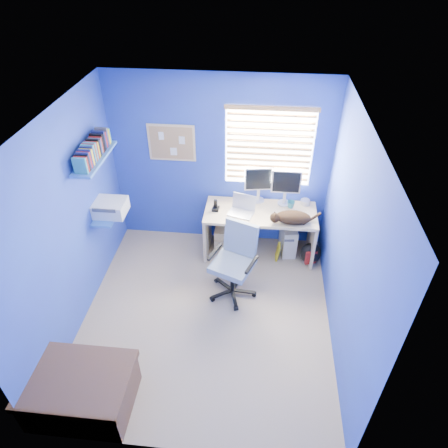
# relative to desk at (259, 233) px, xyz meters

# --- Properties ---
(floor) EXTENTS (3.00, 3.20, 0.00)m
(floor) POSITION_rel_desk_xyz_m (-0.59, -1.26, -0.37)
(floor) COLOR #9E876E
(floor) RESTS_ON ground
(ceiling) EXTENTS (3.00, 3.20, 0.00)m
(ceiling) POSITION_rel_desk_xyz_m (-0.59, -1.26, 2.13)
(ceiling) COLOR white
(ceiling) RESTS_ON wall_back
(wall_back) EXTENTS (3.00, 0.01, 2.50)m
(wall_back) POSITION_rel_desk_xyz_m (-0.59, 0.34, 0.88)
(wall_back) COLOR #2B3BA6
(wall_back) RESTS_ON ground
(wall_front) EXTENTS (3.00, 0.01, 2.50)m
(wall_front) POSITION_rel_desk_xyz_m (-0.59, -2.86, 0.88)
(wall_front) COLOR #2B3BA6
(wall_front) RESTS_ON ground
(wall_left) EXTENTS (0.01, 3.20, 2.50)m
(wall_left) POSITION_rel_desk_xyz_m (-2.09, -1.26, 0.88)
(wall_left) COLOR #2B3BA6
(wall_left) RESTS_ON ground
(wall_right) EXTENTS (0.01, 3.20, 2.50)m
(wall_right) POSITION_rel_desk_xyz_m (0.91, -1.26, 0.88)
(wall_right) COLOR #2B3BA6
(wall_right) RESTS_ON ground
(desk) EXTENTS (1.53, 0.65, 0.74)m
(desk) POSITION_rel_desk_xyz_m (0.00, 0.00, 0.00)
(desk) COLOR #DEBB86
(desk) RESTS_ON floor
(laptop) EXTENTS (0.39, 0.34, 0.22)m
(laptop) POSITION_rel_desk_xyz_m (-0.27, -0.07, 0.48)
(laptop) COLOR silver
(laptop) RESTS_ON desk
(monitor_left) EXTENTS (0.41, 0.18, 0.54)m
(monitor_left) POSITION_rel_desk_xyz_m (-0.05, 0.26, 0.64)
(monitor_left) COLOR silver
(monitor_left) RESTS_ON desk
(monitor_right) EXTENTS (0.40, 0.12, 0.54)m
(monitor_right) POSITION_rel_desk_xyz_m (0.32, 0.23, 0.64)
(monitor_right) COLOR silver
(monitor_right) RESTS_ON desk
(phone) EXTENTS (0.10, 0.12, 0.17)m
(phone) POSITION_rel_desk_xyz_m (-0.62, -0.02, 0.45)
(phone) COLOR black
(phone) RESTS_ON desk
(mug) EXTENTS (0.10, 0.09, 0.10)m
(mug) POSITION_rel_desk_xyz_m (0.41, 0.14, 0.42)
(mug) COLOR teal
(mug) RESTS_ON desk
(cd_spindle) EXTENTS (0.13, 0.13, 0.07)m
(cd_spindle) POSITION_rel_desk_xyz_m (0.62, 0.25, 0.41)
(cd_spindle) COLOR silver
(cd_spindle) RESTS_ON desk
(cat) EXTENTS (0.50, 0.33, 0.17)m
(cat) POSITION_rel_desk_xyz_m (0.43, -0.20, 0.45)
(cat) COLOR black
(cat) RESTS_ON desk
(tower_pc) EXTENTS (0.25, 0.46, 0.45)m
(tower_pc) POSITION_rel_desk_xyz_m (0.42, 0.11, -0.14)
(tower_pc) COLOR beige
(tower_pc) RESTS_ON floor
(drawer_boxes) EXTENTS (0.35, 0.28, 0.41)m
(drawer_boxes) POSITION_rel_desk_xyz_m (-0.46, 0.02, -0.17)
(drawer_boxes) COLOR #CCB284
(drawer_boxes) RESTS_ON floor
(yellow_book) EXTENTS (0.03, 0.17, 0.24)m
(yellow_book) POSITION_rel_desk_xyz_m (0.28, -0.09, -0.25)
(yellow_book) COLOR yellow
(yellow_book) RESTS_ON floor
(backpack) EXTENTS (0.35, 0.31, 0.34)m
(backpack) POSITION_rel_desk_xyz_m (0.74, -0.15, -0.20)
(backpack) COLOR black
(backpack) RESTS_ON floor
(bed_corner) EXTENTS (0.97, 0.69, 0.47)m
(bed_corner) POSITION_rel_desk_xyz_m (-1.66, -2.51, -0.14)
(bed_corner) COLOR brown
(bed_corner) RESTS_ON floor
(office_chair) EXTENTS (0.75, 0.75, 1.00)m
(office_chair) POSITION_rel_desk_xyz_m (-0.29, -0.80, 0.00)
(office_chair) COLOR black
(office_chair) RESTS_ON floor
(window_blinds) EXTENTS (1.15, 0.05, 1.10)m
(window_blinds) POSITION_rel_desk_xyz_m (0.06, 0.31, 1.18)
(window_blinds) COLOR white
(window_blinds) RESTS_ON ground
(corkboard) EXTENTS (0.64, 0.02, 0.52)m
(corkboard) POSITION_rel_desk_xyz_m (-1.24, 0.33, 1.18)
(corkboard) COLOR #DEBB86
(corkboard) RESTS_ON ground
(wall_shelves) EXTENTS (0.42, 0.90, 1.05)m
(wall_shelves) POSITION_rel_desk_xyz_m (-1.95, -0.51, 1.06)
(wall_shelves) COLOR #3970C5
(wall_shelves) RESTS_ON ground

